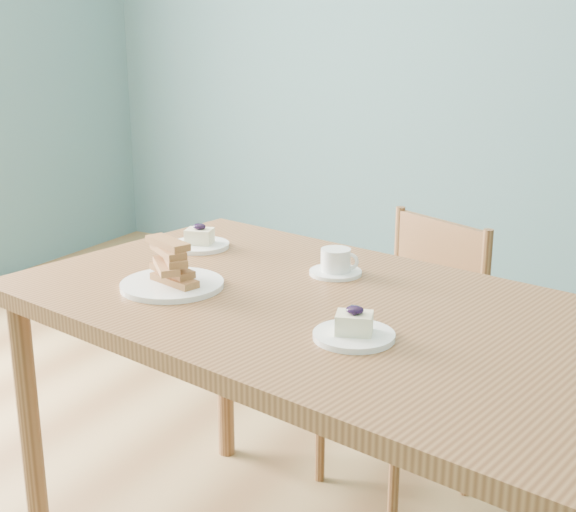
% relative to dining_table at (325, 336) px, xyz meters
% --- Properties ---
extents(room, '(5.01, 5.01, 2.71)m').
position_rel_dining_table_xyz_m(room, '(-0.22, 0.08, 0.65)').
color(room, '#977646').
rests_on(room, ground).
extents(dining_table, '(1.58, 1.08, 0.78)m').
position_rel_dining_table_xyz_m(dining_table, '(0.00, 0.00, 0.00)').
color(dining_table, brown).
rests_on(dining_table, ground).
extents(dining_chair, '(0.49, 0.48, 0.83)m').
position_rel_dining_table_xyz_m(dining_chair, '(-0.02, 0.58, -0.28)').
color(dining_chair, brown).
rests_on(dining_chair, ground).
extents(cheesecake_plate_near, '(0.16, 0.16, 0.07)m').
position_rel_dining_table_xyz_m(cheesecake_plate_near, '(0.14, -0.16, 0.09)').
color(cheesecake_plate_near, white).
rests_on(cheesecake_plate_near, dining_table).
extents(cheesecake_plate_far, '(0.16, 0.16, 0.07)m').
position_rel_dining_table_xyz_m(cheesecake_plate_far, '(-0.50, 0.23, 0.09)').
color(cheesecake_plate_far, white).
rests_on(cheesecake_plate_far, dining_table).
extents(coffee_cup, '(0.13, 0.13, 0.06)m').
position_rel_dining_table_xyz_m(coffee_cup, '(-0.07, 0.20, 0.10)').
color(coffee_cup, white).
rests_on(coffee_cup, dining_table).
extents(biscotti_plate, '(0.24, 0.24, 0.11)m').
position_rel_dining_table_xyz_m(biscotti_plate, '(-0.36, -0.08, 0.11)').
color(biscotti_plate, white).
rests_on(biscotti_plate, dining_table).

